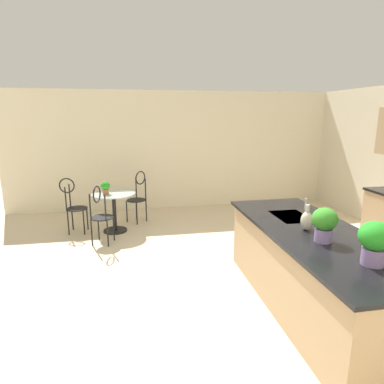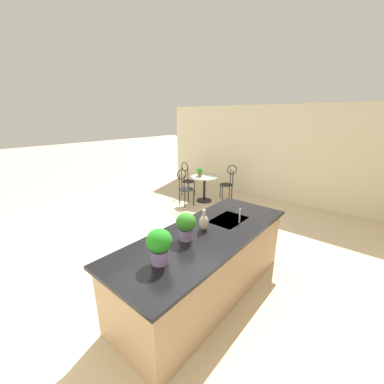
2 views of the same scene
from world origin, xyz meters
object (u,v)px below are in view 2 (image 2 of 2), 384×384
Objects in this scene: chair_near_window at (187,178)px; vase_on_counter at (204,222)px; chair_by_island at (228,181)px; potted_plant_counter_far at (159,244)px; chair_toward_desk at (185,186)px; potted_plant_counter_near at (186,225)px; bistro_table at (204,186)px; potted_plant_on_table at (200,171)px.

vase_on_counter is at bearing 44.21° from chair_near_window.
potted_plant_counter_far reaches higher than chair_by_island.
chair_by_island is 1.00× the size of chair_toward_desk.
chair_toward_desk is 4.13m from potted_plant_counter_far.
chair_by_island is at bearing 112.15° from chair_near_window.
vase_on_counter is at bearing 46.06° from chair_toward_desk.
chair_near_window is at bearing -139.02° from potted_plant_counter_near.
chair_toward_desk is 3.63m from potted_plant_counter_near.
potted_plant_counter_far is (3.86, 2.33, 0.69)m from bistro_table.
potted_plant_counter_near is (2.67, 2.40, 0.55)m from chair_toward_desk.
chair_near_window is 1.00× the size of chair_toward_desk.
chair_near_window is 3.62× the size of vase_on_counter.
bistro_table is at bearing 109.00° from potted_plant_on_table.
chair_near_window is 0.90m from chair_toward_desk.
chair_by_island is 2.75× the size of potted_plant_counter_far.
potted_plant_counter_near is 0.36m from vase_on_counter.
potted_plant_on_table is (0.12, 0.60, 0.30)m from chair_near_window.
potted_plant_on_table is 4.03m from potted_plant_counter_near.
chair_near_window is 0.69m from potted_plant_on_table.
vase_on_counter reaches higher than potted_plant_on_table.
vase_on_counter reaches higher than chair_toward_desk.
chair_by_island reaches higher than bistro_table.
chair_near_window is (-0.08, -0.74, 0.13)m from bistro_table.
chair_near_window and chair_toward_desk have the same top height.
vase_on_counter reaches higher than chair_near_window.
potted_plant_counter_far reaches higher than potted_plant_counter_near.
vase_on_counter is at bearing 177.90° from potted_plant_counter_near.
vase_on_counter reaches higher than chair_by_island.
potted_plant_counter_near is at bearing 24.36° from chair_by_island.
vase_on_counter is at bearing 26.63° from chair_by_island.
bistro_table is 2.29× the size of potted_plant_counter_near.
chair_near_window is 2.98× the size of potted_plant_counter_near.
potted_plant_on_table is at bearing 174.40° from chair_toward_desk.
chair_toward_desk is 3.38m from vase_on_counter.
chair_near_window is 1.00× the size of chair_by_island.
vase_on_counter reaches higher than bistro_table.
potted_plant_counter_far is at bearing 12.13° from potted_plant_counter_near.
chair_toward_desk is 4.43× the size of potted_plant_on_table.
potted_plant_counter_near is 1.21× the size of vase_on_counter.
potted_plant_counter_far is (4.42, 1.87, 0.56)m from chair_by_island.
potted_plant_on_table is (0.61, -0.59, 0.30)m from chair_by_island.
bistro_table is 2.11× the size of potted_plant_counter_far.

